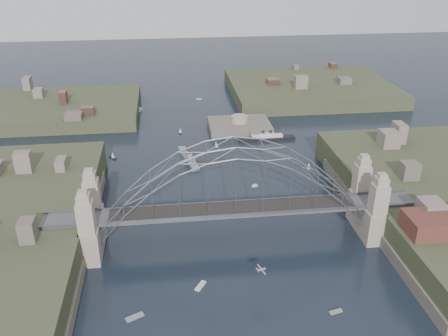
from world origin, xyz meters
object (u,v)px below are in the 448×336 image
bridge (234,193)px  fort_island (239,131)px  naval_cruiser_near (188,157)px  naval_cruiser_far (130,114)px  ocean_liner (267,138)px

bridge → fort_island: bearing=80.3°
bridge → naval_cruiser_near: (-7.84, 46.08, -11.51)m
fort_island → naval_cruiser_far: fort_island is taller
bridge → ocean_liner: bearing=71.3°
naval_cruiser_near → ocean_liner: naval_cruiser_near is taller
fort_island → bridge: bearing=-99.7°
bridge → naval_cruiser_near: bridge is taller
bridge → naval_cruiser_far: size_ratio=5.66×
bridge → naval_cruiser_near: bearing=99.7°
naval_cruiser_far → ocean_liner: size_ratio=0.75×
naval_cruiser_far → ocean_liner: 57.44m
fort_island → naval_cruiser_far: bearing=153.4°
ocean_liner → naval_cruiser_near: bearing=-154.8°
fort_island → ocean_liner: fort_island is taller
fort_island → naval_cruiser_near: bearing=-129.7°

